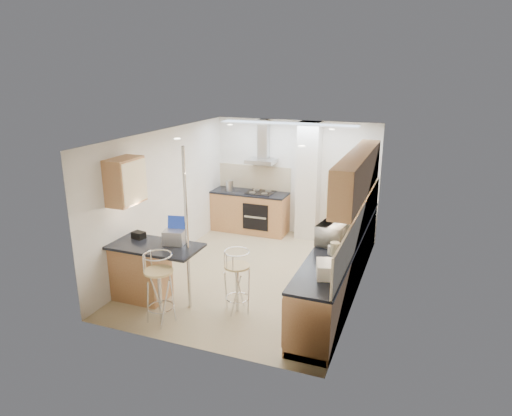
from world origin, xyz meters
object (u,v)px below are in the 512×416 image
at_px(microwave, 334,233).
at_px(bread_bin, 328,269).
at_px(bar_stool_near, 160,288).
at_px(laptop, 174,237).
at_px(bar_stool_end, 237,281).

bearing_deg(microwave, bread_bin, -162.73).
relative_size(bar_stool_near, bread_bin, 2.90).
height_order(bar_stool_near, bread_bin, bread_bin).
xyz_separation_m(microwave, bread_bin, (0.17, -1.21, -0.07)).
height_order(laptop, bar_stool_near, laptop).
relative_size(laptop, bread_bin, 0.86).
bearing_deg(bar_stool_near, microwave, 31.07).
bearing_deg(bar_stool_near, bar_stool_end, 30.05).
distance_m(microwave, laptop, 2.47).
height_order(laptop, bar_stool_end, laptop).
distance_m(bar_stool_near, bread_bin, 2.40).
xyz_separation_m(microwave, laptop, (-2.28, -0.96, -0.04)).
xyz_separation_m(microwave, bar_stool_near, (-2.13, -1.65, -0.55)).
bearing_deg(laptop, microwave, 11.46).
xyz_separation_m(bar_stool_end, bread_bin, (1.40, -0.23, 0.52)).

